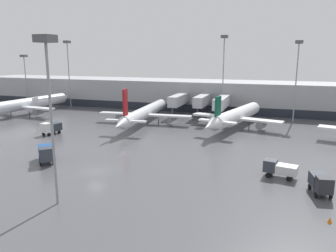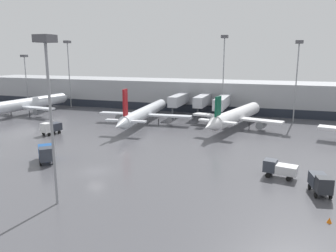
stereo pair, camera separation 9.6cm
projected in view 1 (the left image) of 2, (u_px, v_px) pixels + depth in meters
ground_plane at (96, 171)px, 48.30m from camera, size 320.00×320.00×0.00m
terminal_building at (197, 95)px, 104.55m from camera, size 160.00×30.31×9.00m
parked_jet_0 at (145, 113)px, 81.65m from camera, size 23.84×36.31×9.88m
parked_jet_1 at (22, 105)px, 92.39m from camera, size 22.37×39.92×8.80m
parked_jet_3 at (236, 116)px, 76.73m from camera, size 21.65×32.54×8.57m
service_truck_0 at (51, 127)px, 70.63m from camera, size 2.98×4.59×2.68m
service_truck_1 at (321, 182)px, 40.04m from camera, size 2.59×4.46×2.61m
service_truck_2 at (279, 168)px, 45.57m from camera, size 4.74×2.74×2.36m
service_truck_3 at (46, 152)px, 52.26m from camera, size 5.02×5.25×2.73m
traffic_cone_3 at (330, 220)px, 33.30m from camera, size 0.50×0.50×0.59m
apron_light_mast_0 at (25, 65)px, 111.86m from camera, size 1.80×1.80×17.06m
apron_light_mast_1 at (48, 74)px, 34.61m from camera, size 1.80×1.80×18.82m
apron_light_mast_2 at (298, 59)px, 80.92m from camera, size 1.80×1.80×20.41m
apron_light_mast_3 at (224, 54)px, 89.70m from camera, size 1.80×1.80×22.18m
apron_light_mast_4 at (68, 56)px, 105.65m from camera, size 1.80×1.80×21.46m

